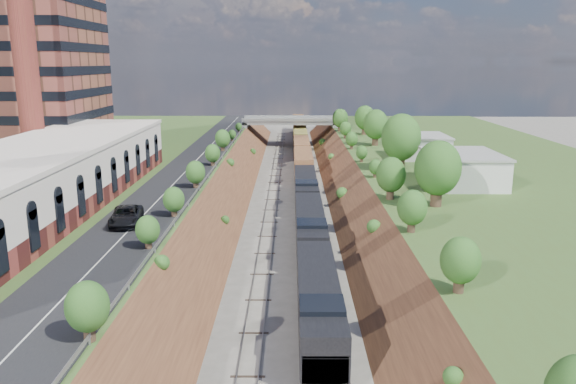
% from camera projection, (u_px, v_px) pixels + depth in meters
% --- Properties ---
extents(platform_left, '(44.00, 180.00, 5.00)m').
position_uv_depth(platform_left, '(71.00, 188.00, 84.79)').
color(platform_left, '#415824').
rests_on(platform_left, ground).
extents(platform_right, '(44.00, 180.00, 5.00)m').
position_uv_depth(platform_right, '(508.00, 189.00, 84.40)').
color(platform_right, '#415824').
rests_on(platform_right, ground).
extents(embankment_left, '(10.00, 180.00, 10.00)m').
position_uv_depth(embankment_left, '(216.00, 205.00, 85.23)').
color(embankment_left, brown).
rests_on(embankment_left, ground).
extents(embankment_right, '(10.00, 180.00, 10.00)m').
position_uv_depth(embankment_right, '(361.00, 205.00, 85.10)').
color(embankment_right, brown).
rests_on(embankment_right, ground).
extents(rail_left_track, '(1.58, 180.00, 0.18)m').
position_uv_depth(rail_left_track, '(272.00, 204.00, 85.16)').
color(rail_left_track, gray).
rests_on(rail_left_track, ground).
extents(rail_right_track, '(1.58, 180.00, 0.18)m').
position_uv_depth(rail_right_track, '(306.00, 204.00, 85.13)').
color(rail_right_track, gray).
rests_on(rail_right_track, ground).
extents(road, '(8.00, 180.00, 0.10)m').
position_uv_depth(road, '(185.00, 172.00, 84.11)').
color(road, black).
rests_on(road, platform_left).
extents(guardrail, '(0.10, 171.00, 0.70)m').
position_uv_depth(guardrail, '(212.00, 169.00, 83.78)').
color(guardrail, '#99999E').
rests_on(guardrail, platform_left).
extents(commercial_building, '(14.30, 62.30, 7.00)m').
position_uv_depth(commercial_building, '(35.00, 179.00, 61.97)').
color(commercial_building, maroon).
rests_on(commercial_building, platform_left).
extents(smokestack, '(3.20, 3.20, 40.00)m').
position_uv_depth(smokestack, '(23.00, 33.00, 75.81)').
color(smokestack, maroon).
rests_on(smokestack, platform_left).
extents(overpass, '(24.50, 8.30, 7.40)m').
position_uv_depth(overpass, '(290.00, 126.00, 144.43)').
color(overpass, gray).
rests_on(overpass, ground).
extents(white_building_near, '(9.00, 12.00, 4.00)m').
position_uv_depth(white_building_near, '(462.00, 170.00, 75.65)').
color(white_building_near, silver).
rests_on(white_building_near, platform_right).
extents(white_building_far, '(8.00, 10.00, 3.60)m').
position_uv_depth(white_building_far, '(422.00, 147.00, 97.12)').
color(white_building_far, silver).
rests_on(white_building_far, platform_right).
extents(tree_right_large, '(5.25, 5.25, 7.61)m').
position_uv_depth(tree_right_large, '(438.00, 169.00, 63.46)').
color(tree_right_large, '#473323').
rests_on(tree_right_large, platform_right).
extents(tree_left_crest, '(2.45, 2.45, 3.55)m').
position_uv_depth(tree_left_crest, '(138.00, 244.00, 44.68)').
color(tree_left_crest, '#473323').
rests_on(tree_left_crest, platform_left).
extents(freight_train, '(3.27, 148.82, 4.83)m').
position_uv_depth(freight_train, '(302.00, 158.00, 110.54)').
color(freight_train, black).
rests_on(freight_train, ground).
extents(suv, '(3.86, 6.73, 1.77)m').
position_uv_depth(suv, '(126.00, 216.00, 56.80)').
color(suv, black).
rests_on(suv, road).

